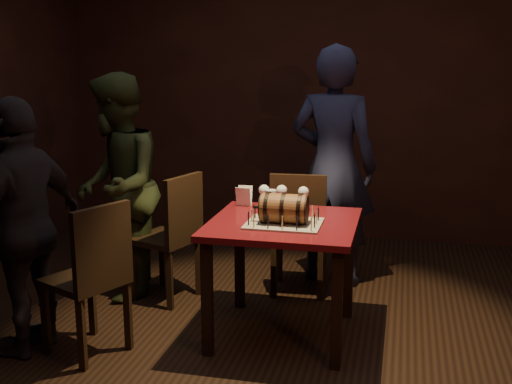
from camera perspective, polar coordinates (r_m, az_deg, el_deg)
room_shell at (r=3.71m, az=0.77°, el=6.60°), size 5.04×5.04×2.80m
pub_table at (r=3.99m, az=2.44°, el=-4.12°), size 0.90×0.90×0.75m
cake_board at (r=3.88m, az=2.49°, el=-2.83°), size 0.45×0.35×0.01m
barrel_cake at (r=3.86m, az=2.50°, el=-1.46°), size 0.33×0.19×0.19m
birthday_candles at (r=3.87m, az=2.50°, el=-2.16°), size 0.40×0.30×0.09m
wine_glass_left at (r=4.25m, az=0.72°, el=0.07°), size 0.07×0.07×0.16m
wine_glass_mid at (r=4.25m, az=2.30°, el=0.05°), size 0.07×0.07×0.16m
wine_glass_right at (r=4.21m, az=4.23°, el=-0.08°), size 0.07×0.07×0.16m
pint_of_ale at (r=4.15m, az=1.32°, el=-0.87°), size 0.07×0.07×0.15m
menu_card at (r=4.33m, az=-1.07°, el=-0.39°), size 0.10×0.05×0.13m
chair_back at (r=4.69m, az=3.83°, el=-3.12°), size 0.43×0.43×0.93m
chair_left_rear at (r=4.63m, az=-7.36°, el=-3.42°), size 0.50×0.50×0.93m
chair_left_front at (r=3.87m, az=-14.29°, el=-6.88°), size 0.53×0.53×0.93m
person_back at (r=4.93m, az=6.90°, el=2.27°), size 0.74×0.55×1.83m
person_left_rear at (r=4.73m, az=-12.24°, el=0.44°), size 0.86×0.96×1.63m
person_left_front at (r=4.00m, az=-19.87°, el=-2.94°), size 0.53×0.95×1.53m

